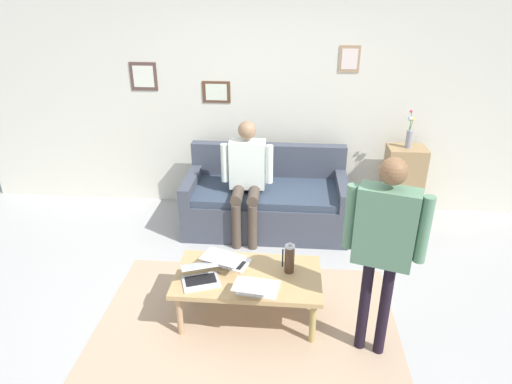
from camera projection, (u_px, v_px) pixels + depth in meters
name	position (u px, v px, depth m)	size (l,w,h in m)	color
ground_plane	(248.00, 317.00, 3.74)	(7.68, 7.68, 0.00)	#A7A6A4
area_rug	(248.00, 323.00, 3.67)	(2.45, 1.66, 0.01)	tan
back_wall	(266.00, 97.00, 5.15)	(7.04, 0.11, 2.70)	silver
couch	(266.00, 201.00, 5.04)	(1.79, 0.87, 0.88)	#3F4451
coffee_table	(248.00, 279.00, 3.60)	(1.18, 0.64, 0.42)	tan
laptop_left	(200.00, 276.00, 3.50)	(0.36, 0.36, 0.15)	silver
laptop_center	(227.00, 260.00, 3.70)	(0.42, 0.41, 0.12)	silver
laptop_right	(257.00, 287.00, 3.36)	(0.35, 0.39, 0.14)	silver
french_press	(289.00, 258.00, 3.57)	(0.10, 0.08, 0.28)	#4C3323
side_shelf	(402.00, 184.00, 5.12)	(0.42, 0.32, 0.90)	#9D7B51
flower_vase	(410.00, 135.00, 4.87)	(0.08, 0.08, 0.43)	gray
person_standing	(384.00, 236.00, 3.00)	(0.56, 0.28, 1.57)	black
person_seated	(247.00, 174.00, 4.67)	(0.55, 0.51, 1.28)	#4A3E34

